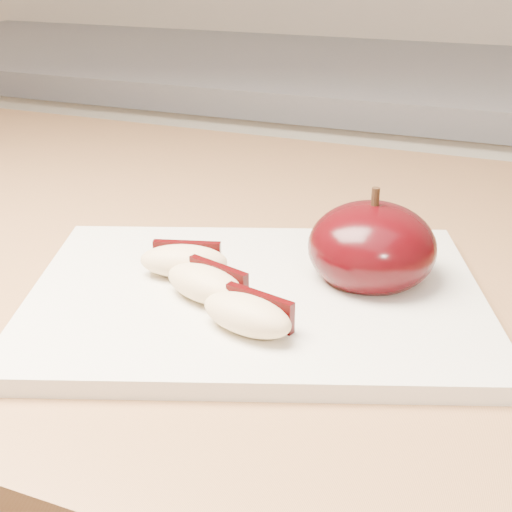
% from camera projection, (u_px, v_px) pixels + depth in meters
% --- Properties ---
extents(back_cabinet, '(2.40, 0.62, 0.94)m').
position_uv_depth(back_cabinet, '(449.00, 325.00, 1.33)').
color(back_cabinet, silver).
rests_on(back_cabinet, ground).
extents(cutting_board, '(0.37, 0.32, 0.01)m').
position_uv_depth(cutting_board, '(256.00, 297.00, 0.49)').
color(cutting_board, silver).
rests_on(cutting_board, island_counter).
extents(apple_half, '(0.09, 0.09, 0.08)m').
position_uv_depth(apple_half, '(372.00, 247.00, 0.50)').
color(apple_half, black).
rests_on(apple_half, cutting_board).
extents(apple_wedge_a, '(0.07, 0.05, 0.02)m').
position_uv_depth(apple_wedge_a, '(184.00, 260.00, 0.50)').
color(apple_wedge_a, beige).
rests_on(apple_wedge_a, cutting_board).
extents(apple_wedge_b, '(0.07, 0.05, 0.02)m').
position_uv_depth(apple_wedge_b, '(207.00, 283.00, 0.47)').
color(apple_wedge_b, beige).
rests_on(apple_wedge_b, cutting_board).
extents(apple_wedge_c, '(0.07, 0.04, 0.02)m').
position_uv_depth(apple_wedge_c, '(248.00, 314.00, 0.43)').
color(apple_wedge_c, beige).
rests_on(apple_wedge_c, cutting_board).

